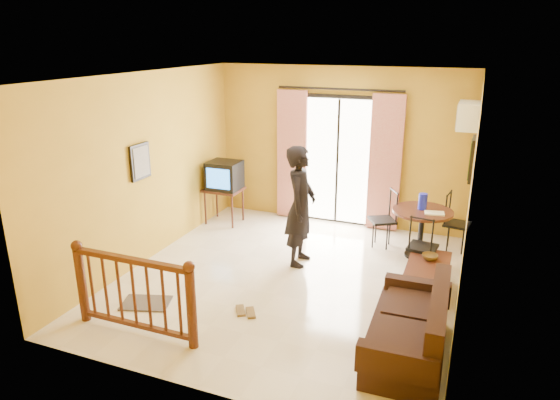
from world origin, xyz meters
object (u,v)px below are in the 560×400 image
at_px(television, 225,175).
at_px(standing_person, 300,206).
at_px(sofa, 412,332).
at_px(dining_table, 422,220).
at_px(coffee_table, 428,272).

relative_size(television, standing_person, 0.32).
relative_size(television, sofa, 0.34).
height_order(television, dining_table, television).
height_order(coffee_table, sofa, sofa).
bearing_deg(dining_table, standing_person, -151.56).
bearing_deg(standing_person, coffee_table, -101.53).
bearing_deg(standing_person, dining_table, -65.67).
relative_size(television, coffee_table, 0.59).
xyz_separation_m(dining_table, coffee_table, (0.23, -1.14, -0.32)).
xyz_separation_m(television, coffee_table, (3.72, -1.35, -0.62)).
distance_m(coffee_table, sofa, 1.52).
height_order(sofa, standing_person, standing_person).
distance_m(dining_table, sofa, 2.69).
relative_size(sofa, standing_person, 0.92).
relative_size(dining_table, sofa, 0.55).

